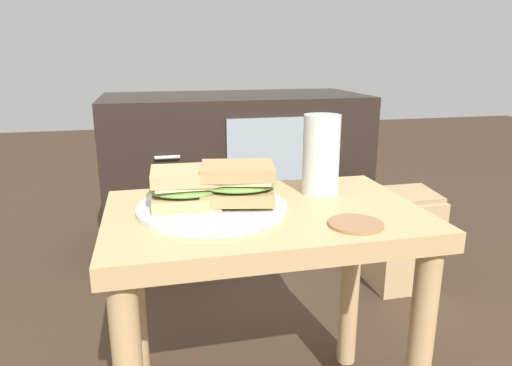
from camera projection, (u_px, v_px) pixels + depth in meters
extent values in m
cube|color=tan|center=(264.00, 218.00, 0.84)|extent=(0.56, 0.36, 0.04)
cylinder|color=tan|center=(419.00, 358.00, 0.81)|extent=(0.04, 0.04, 0.43)
cylinder|color=tan|center=(135.00, 307.00, 0.98)|extent=(0.04, 0.04, 0.43)
cylinder|color=tan|center=(350.00, 282.00, 1.09)|extent=(0.04, 0.04, 0.43)
cube|color=black|center=(235.00, 171.00, 1.79)|extent=(0.96, 0.44, 0.58)
cube|color=#8C9EA8|center=(281.00, 181.00, 1.60)|extent=(0.38, 0.01, 0.44)
cylinder|color=silver|center=(167.00, 157.00, 1.49)|extent=(0.08, 0.01, 0.01)
cylinder|color=silver|center=(171.00, 222.00, 1.55)|extent=(0.08, 0.01, 0.01)
cylinder|color=silver|center=(212.00, 207.00, 0.83)|extent=(0.27, 0.27, 0.01)
cube|color=tan|center=(186.00, 199.00, 0.82)|extent=(0.12, 0.10, 0.02)
ellipsoid|color=#729E4C|center=(186.00, 189.00, 0.81)|extent=(0.13, 0.11, 0.02)
cube|color=beige|center=(185.00, 183.00, 0.81)|extent=(0.11, 0.09, 0.01)
cube|color=tan|center=(185.00, 175.00, 0.81)|extent=(0.12, 0.10, 0.02)
cube|color=tan|center=(238.00, 194.00, 0.82)|extent=(0.14, 0.12, 0.02)
ellipsoid|color=#729E4C|center=(238.00, 184.00, 0.82)|extent=(0.16, 0.13, 0.02)
cube|color=beige|center=(238.00, 178.00, 0.82)|extent=(0.13, 0.11, 0.01)
cube|color=tan|center=(238.00, 170.00, 0.81)|extent=(0.14, 0.11, 0.02)
cylinder|color=silver|center=(321.00, 155.00, 0.91)|extent=(0.07, 0.07, 0.16)
cylinder|color=#C67219|center=(321.00, 163.00, 0.91)|extent=(0.06, 0.06, 0.12)
cylinder|color=white|center=(322.00, 130.00, 0.89)|extent=(0.06, 0.06, 0.01)
cylinder|color=#996B47|center=(356.00, 224.00, 0.75)|extent=(0.09, 0.09, 0.01)
cube|color=tan|center=(402.00, 242.00, 1.48)|extent=(0.20, 0.17, 0.29)
cube|color=tan|center=(407.00, 196.00, 1.44)|extent=(0.19, 0.14, 0.03)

